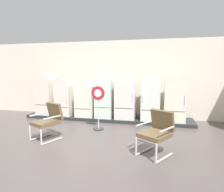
{
  "coord_description": "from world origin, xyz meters",
  "views": [
    {
      "loc": [
        1.76,
        -3.64,
        1.79
      ],
      "look_at": [
        0.26,
        2.75,
        0.91
      ],
      "focal_mm": 31.02,
      "sensor_mm": 36.0,
      "label": 1
    }
  ],
  "objects_px": {
    "refrigerator_1": "(64,96)",
    "refrigerator_2": "(86,97)",
    "refrigerator_6": "(175,96)",
    "sign_stand": "(98,110)",
    "refrigerator_5": "(151,96)",
    "refrigerator_4": "(126,94)",
    "refrigerator_0": "(46,92)",
    "refrigerator_3": "(105,94)",
    "armchair_right": "(157,131)",
    "armchair_left": "(48,119)"
  },
  "relations": [
    {
      "from": "refrigerator_1",
      "to": "refrigerator_2",
      "type": "distance_m",
      "value": 0.83
    },
    {
      "from": "refrigerator_2",
      "to": "refrigerator_6",
      "type": "bearing_deg",
      "value": -0.25
    },
    {
      "from": "sign_stand",
      "to": "refrigerator_5",
      "type": "bearing_deg",
      "value": 36.25
    },
    {
      "from": "refrigerator_1",
      "to": "refrigerator_6",
      "type": "xyz_separation_m",
      "value": [
        3.91,
        0.03,
        0.09
      ]
    },
    {
      "from": "refrigerator_5",
      "to": "sign_stand",
      "type": "bearing_deg",
      "value": -143.75
    },
    {
      "from": "refrigerator_4",
      "to": "refrigerator_5",
      "type": "xyz_separation_m",
      "value": [
        0.85,
        -0.01,
        -0.06
      ]
    },
    {
      "from": "refrigerator_0",
      "to": "refrigerator_5",
      "type": "xyz_separation_m",
      "value": [
        3.92,
        -0.0,
        -0.02
      ]
    },
    {
      "from": "refrigerator_1",
      "to": "refrigerator_4",
      "type": "xyz_separation_m",
      "value": [
        2.29,
        0.02,
        0.13
      ]
    },
    {
      "from": "refrigerator_2",
      "to": "sign_stand",
      "type": "bearing_deg",
      "value": -54.33
    },
    {
      "from": "refrigerator_6",
      "to": "sign_stand",
      "type": "relative_size",
      "value": 1.18
    },
    {
      "from": "refrigerator_0",
      "to": "refrigerator_3",
      "type": "bearing_deg",
      "value": 0.89
    },
    {
      "from": "armchair_right",
      "to": "armchair_left",
      "type": "bearing_deg",
      "value": 173.49
    },
    {
      "from": "refrigerator_5",
      "to": "refrigerator_4",
      "type": "bearing_deg",
      "value": 179.19
    },
    {
      "from": "refrigerator_1",
      "to": "refrigerator_4",
      "type": "distance_m",
      "value": 2.3
    },
    {
      "from": "armchair_right",
      "to": "sign_stand",
      "type": "bearing_deg",
      "value": 141.59
    },
    {
      "from": "armchair_left",
      "to": "refrigerator_5",
      "type": "bearing_deg",
      "value": 40.49
    },
    {
      "from": "armchair_left",
      "to": "refrigerator_2",
      "type": "bearing_deg",
      "value": 84.73
    },
    {
      "from": "refrigerator_1",
      "to": "refrigerator_0",
      "type": "bearing_deg",
      "value": 179.41
    },
    {
      "from": "refrigerator_1",
      "to": "refrigerator_3",
      "type": "relative_size",
      "value": 0.88
    },
    {
      "from": "refrigerator_6",
      "to": "refrigerator_1",
      "type": "bearing_deg",
      "value": -179.5
    },
    {
      "from": "refrigerator_2",
      "to": "refrigerator_6",
      "type": "height_order",
      "value": "refrigerator_6"
    },
    {
      "from": "refrigerator_0",
      "to": "refrigerator_6",
      "type": "bearing_deg",
      "value": 0.32
    },
    {
      "from": "refrigerator_1",
      "to": "refrigerator_4",
      "type": "relative_size",
      "value": 0.85
    },
    {
      "from": "sign_stand",
      "to": "armchair_left",
      "type": "bearing_deg",
      "value": -134.15
    },
    {
      "from": "refrigerator_2",
      "to": "refrigerator_4",
      "type": "distance_m",
      "value": 1.47
    },
    {
      "from": "refrigerator_5",
      "to": "armchair_right",
      "type": "height_order",
      "value": "refrigerator_5"
    },
    {
      "from": "refrigerator_0",
      "to": "refrigerator_2",
      "type": "height_order",
      "value": "refrigerator_0"
    },
    {
      "from": "refrigerator_4",
      "to": "refrigerator_6",
      "type": "height_order",
      "value": "refrigerator_4"
    },
    {
      "from": "refrigerator_4",
      "to": "sign_stand",
      "type": "relative_size",
      "value": 1.24
    },
    {
      "from": "refrigerator_1",
      "to": "sign_stand",
      "type": "height_order",
      "value": "refrigerator_1"
    },
    {
      "from": "refrigerator_1",
      "to": "armchair_left",
      "type": "height_order",
      "value": "refrigerator_1"
    },
    {
      "from": "refrigerator_3",
      "to": "refrigerator_5",
      "type": "bearing_deg",
      "value": -1.45
    },
    {
      "from": "refrigerator_2",
      "to": "refrigerator_4",
      "type": "height_order",
      "value": "refrigerator_4"
    },
    {
      "from": "refrigerator_1",
      "to": "refrigerator_4",
      "type": "bearing_deg",
      "value": 0.38
    },
    {
      "from": "refrigerator_3",
      "to": "refrigerator_6",
      "type": "distance_m",
      "value": 2.37
    },
    {
      "from": "armchair_right",
      "to": "refrigerator_6",
      "type": "bearing_deg",
      "value": 77.78
    },
    {
      "from": "refrigerator_2",
      "to": "refrigerator_3",
      "type": "xyz_separation_m",
      "value": [
        0.71,
        -0.0,
        0.13
      ]
    },
    {
      "from": "refrigerator_6",
      "to": "armchair_right",
      "type": "xyz_separation_m",
      "value": [
        -0.54,
        -2.49,
        -0.42
      ]
    },
    {
      "from": "refrigerator_5",
      "to": "armchair_left",
      "type": "bearing_deg",
      "value": -139.51
    },
    {
      "from": "refrigerator_6",
      "to": "armchair_left",
      "type": "distance_m",
      "value": 3.97
    },
    {
      "from": "refrigerator_2",
      "to": "refrigerator_5",
      "type": "height_order",
      "value": "refrigerator_5"
    },
    {
      "from": "refrigerator_6",
      "to": "refrigerator_5",
      "type": "bearing_deg",
      "value": -177.66
    },
    {
      "from": "refrigerator_0",
      "to": "sign_stand",
      "type": "bearing_deg",
      "value": -24.47
    },
    {
      "from": "refrigerator_1",
      "to": "armchair_right",
      "type": "bearing_deg",
      "value": -36.1
    },
    {
      "from": "refrigerator_6",
      "to": "sign_stand",
      "type": "height_order",
      "value": "refrigerator_6"
    },
    {
      "from": "refrigerator_2",
      "to": "armchair_right",
      "type": "bearing_deg",
      "value": -44.6
    },
    {
      "from": "refrigerator_5",
      "to": "armchair_right",
      "type": "distance_m",
      "value": 2.51
    },
    {
      "from": "refrigerator_2",
      "to": "sign_stand",
      "type": "height_order",
      "value": "refrigerator_2"
    },
    {
      "from": "refrigerator_2",
      "to": "armchair_right",
      "type": "height_order",
      "value": "refrigerator_2"
    },
    {
      "from": "refrigerator_3",
      "to": "armchair_left",
      "type": "distance_m",
      "value": 2.41
    }
  ]
}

